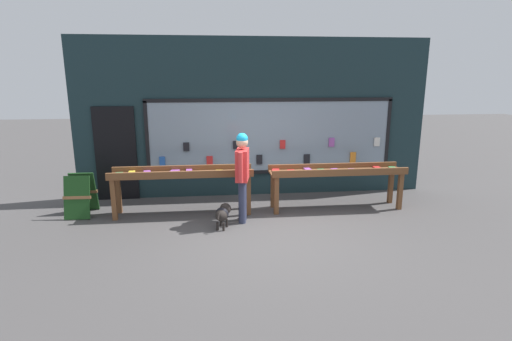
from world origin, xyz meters
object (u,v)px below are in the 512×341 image
object	(u,v)px
display_table_right	(337,174)
person_browsing	(242,170)
display_table_left	(182,177)
sandwich_board_sign	(81,195)
small_dog	(223,213)

from	to	relation	value
display_table_right	person_browsing	distance (m)	2.12
display_table_left	sandwich_board_sign	bearing A→B (deg)	175.66
display_table_left	small_dog	bearing A→B (deg)	-48.00
person_browsing	sandwich_board_sign	bearing A→B (deg)	87.58
small_dog	display_table_left	bearing A→B (deg)	62.04
display_table_right	person_browsing	size ratio (longest dim) A/B	1.64
display_table_left	display_table_right	size ratio (longest dim) A/B	1.00
display_table_right	small_dog	world-z (taller)	display_table_right
display_table_right	small_dog	bearing A→B (deg)	-160.34
display_table_left	person_browsing	xyz separation A→B (m)	(1.17, -0.57, 0.24)
person_browsing	small_dog	distance (m)	0.88
person_browsing	display_table_right	bearing A→B (deg)	-63.76
person_browsing	sandwich_board_sign	size ratio (longest dim) A/B	2.05
small_dog	display_table_right	bearing A→B (deg)	-50.30
person_browsing	sandwich_board_sign	distance (m)	3.34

